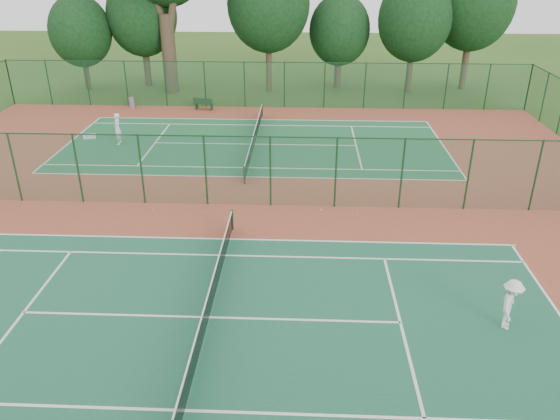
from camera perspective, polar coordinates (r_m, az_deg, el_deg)
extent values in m
plane|color=#31561B|center=(26.57, -4.29, 0.56)|extent=(120.00, 120.00, 0.00)
cube|color=brown|center=(26.57, -4.29, 0.57)|extent=(40.00, 36.00, 0.01)
cube|color=#1D5C40|center=(18.90, -7.38, -11.07)|extent=(23.77, 10.97, 0.01)
cube|color=#1F6437|center=(34.88, -2.64, 6.88)|extent=(23.77, 10.97, 0.01)
cube|color=#18492C|center=(43.05, -1.64, 12.95)|extent=(40.00, 0.02, 3.50)
cube|color=#14381E|center=(42.70, -1.67, 15.18)|extent=(40.00, 0.05, 0.05)
cube|color=#17452C|center=(25.88, -4.42, 4.07)|extent=(40.00, 0.02, 3.50)
cube|color=#163E20|center=(25.30, -4.55, 7.67)|extent=(40.00, 0.05, 0.05)
cylinder|color=#13341E|center=(24.04, -5.02, -1.02)|extent=(0.10, 0.10, 0.97)
cube|color=black|center=(18.62, -7.47, -9.91)|extent=(0.02, 12.80, 0.85)
cube|color=silver|center=(18.37, -7.54, -8.81)|extent=(0.04, 12.80, 0.06)
cylinder|color=#163E23|center=(28.75, -3.75, 3.64)|extent=(0.10, 0.10, 0.97)
cylinder|color=#163E23|center=(40.84, -1.87, 10.41)|extent=(0.10, 0.10, 0.97)
cube|color=black|center=(34.73, -2.65, 7.61)|extent=(0.02, 12.80, 0.85)
cube|color=silver|center=(34.60, -2.67, 8.30)|extent=(0.04, 12.80, 0.06)
imported|color=white|center=(19.30, 22.96, -9.07)|extent=(1.08, 1.32, 1.77)
imported|color=silver|center=(36.06, -16.63, 8.12)|extent=(0.55, 0.77, 1.98)
cylinder|color=gray|center=(44.65, -15.23, 10.78)|extent=(0.46, 0.46, 0.82)
cube|color=black|center=(43.28, -8.72, 10.67)|extent=(0.16, 0.42, 0.46)
cube|color=black|center=(42.84, -7.17, 10.61)|extent=(0.16, 0.42, 0.46)
cube|color=black|center=(42.99, -7.97, 10.97)|extent=(1.59, 0.72, 0.05)
cube|color=black|center=(42.75, -8.09, 11.20)|extent=(1.51, 0.35, 0.46)
cube|color=silver|center=(37.99, -19.28, 7.27)|extent=(0.85, 0.51, 0.30)
sphere|color=yellow|center=(25.79, 8.08, -0.33)|extent=(0.07, 0.07, 0.07)
sphere|color=#D5F438|center=(25.97, 4.32, 0.05)|extent=(0.07, 0.07, 0.07)
sphere|color=gold|center=(26.65, -13.14, 0.09)|extent=(0.07, 0.07, 0.07)
cylinder|color=#3B2E20|center=(48.73, -11.51, 15.71)|extent=(1.17, 1.17, 6.39)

